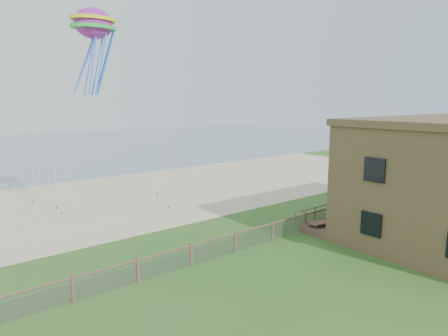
{
  "coord_description": "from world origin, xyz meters",
  "views": [
    {
      "loc": [
        -13.91,
        -10.22,
        8.43
      ],
      "look_at": [
        0.8,
        8.0,
        4.47
      ],
      "focal_mm": 32.0,
      "sensor_mm": 36.0,
      "label": 1
    }
  ],
  "objects": [
    {
      "name": "chainlink_fence",
      "position": [
        0.0,
        6.0,
        0.55
      ],
      "size": [
        36.2,
        0.2,
        1.25
      ],
      "primitive_type": null,
      "color": "#51392D",
      "rests_on": "ground"
    },
    {
      "name": "picnic_table",
      "position": [
        6.58,
        5.0,
        0.41
      ],
      "size": [
        2.25,
        1.89,
        0.82
      ],
      "primitive_type": null,
      "rotation": [
        0.0,
        0.0,
        -0.24
      ],
      "color": "brown",
      "rests_on": "ground"
    },
    {
      "name": "sand_beach",
      "position": [
        0.0,
        22.0,
        0.0
      ],
      "size": [
        72.0,
        20.0,
        0.02
      ],
      "primitive_type": "cube",
      "color": "tan",
      "rests_on": "ground"
    },
    {
      "name": "ground",
      "position": [
        0.0,
        0.0,
        0.0
      ],
      "size": [
        160.0,
        160.0,
        0.0
      ],
      "primitive_type": "plane",
      "color": "#255A1F",
      "rests_on": "ground"
    },
    {
      "name": "ocean",
      "position": [
        0.0,
        66.0,
        0.0
      ],
      "size": [
        160.0,
        68.0,
        0.02
      ],
      "primitive_type": "cube",
      "color": "slate",
      "rests_on": "ground"
    },
    {
      "name": "octopus_kite",
      "position": [
        -3.25,
        16.8,
        11.88
      ],
      "size": [
        3.55,
        2.95,
        6.28
      ],
      "primitive_type": null,
      "rotation": [
        0.0,
        0.0,
        0.3
      ],
      "color": "#DE2349"
    },
    {
      "name": "motel_deck",
      "position": [
        13.0,
        5.0,
        0.25
      ],
      "size": [
        15.0,
        2.0,
        0.5
      ],
      "primitive_type": "cube",
      "color": "brown",
      "rests_on": "ground"
    }
  ]
}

